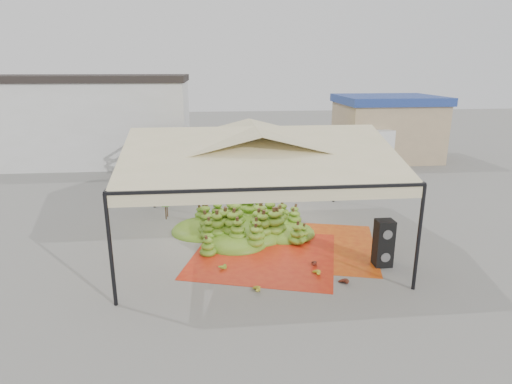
{
  "coord_description": "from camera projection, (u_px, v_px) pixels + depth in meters",
  "views": [
    {
      "loc": [
        -1.4,
        -14.07,
        5.91
      ],
      "look_at": [
        0.2,
        1.5,
        1.3
      ],
      "focal_mm": 30.0,
      "sensor_mm": 36.0,
      "label": 1
    }
  ],
  "objects": [
    {
      "name": "vendor",
      "position": [
        287.0,
        181.0,
        20.01
      ],
      "size": [
        0.65,
        0.55,
        1.5
      ],
      "primitive_type": "imported",
      "rotation": [
        0.0,
        0.0,
        2.72
      ],
      "color": "gray",
      "rests_on": "ground"
    },
    {
      "name": "hanging_bunches",
      "position": [
        233.0,
        164.0,
        14.91
      ],
      "size": [
        3.24,
        0.24,
        0.2
      ],
      "color": "#387D1A",
      "rests_on": "ground"
    },
    {
      "name": "truck_right",
      "position": [
        341.0,
        146.0,
        24.99
      ],
      "size": [
        7.05,
        4.26,
        2.29
      ],
      "rotation": [
        0.0,
        0.0,
        0.32
      ],
      "color": "#472D17",
      "rests_on": "ground"
    },
    {
      "name": "canopy_tent",
      "position": [
        255.0,
        148.0,
        14.3
      ],
      "size": [
        8.1,
        8.1,
        4.0
      ],
      "color": "black",
      "rests_on": "ground"
    },
    {
      "name": "hand_green",
      "position": [
        221.0,
        265.0,
        13.01
      ],
      "size": [
        0.6,
        0.57,
        0.21
      ],
      "primitive_type": "ellipsoid",
      "rotation": [
        0.0,
        0.0,
        -0.55
      ],
      "color": "#50841B",
      "rests_on": "ground"
    },
    {
      "name": "tarp_left",
      "position": [
        264.0,
        255.0,
        13.93
      ],
      "size": [
        5.52,
        5.37,
        0.01
      ],
      "primitive_type": "cube",
      "rotation": [
        0.0,
        0.0,
        -0.28
      ],
      "color": "red",
      "rests_on": "ground"
    },
    {
      "name": "truck_left",
      "position": [
        219.0,
        150.0,
        22.88
      ],
      "size": [
        8.01,
        4.07,
        2.63
      ],
      "rotation": [
        0.0,
        0.0,
        -0.2
      ],
      "color": "#4D3219",
      "rests_on": "ground"
    },
    {
      "name": "speaker_stack",
      "position": [
        383.0,
        243.0,
        13.02
      ],
      "size": [
        0.54,
        0.47,
        1.48
      ],
      "rotation": [
        0.0,
        0.0,
        0.01
      ],
      "color": "black",
      "rests_on": "ground"
    },
    {
      "name": "hand_red_b",
      "position": [
        343.0,
        281.0,
        12.01
      ],
      "size": [
        0.58,
        0.55,
        0.21
      ],
      "primitive_type": "ellipsoid",
      "rotation": [
        0.0,
        0.0,
        0.55
      ],
      "color": "#602516",
      "rests_on": "ground"
    },
    {
      "name": "hand_yellow_a",
      "position": [
        314.0,
        272.0,
        12.56
      ],
      "size": [
        0.52,
        0.45,
        0.21
      ],
      "primitive_type": "ellipsoid",
      "rotation": [
        0.0,
        0.0,
        0.17
      ],
      "color": "gold",
      "rests_on": "ground"
    },
    {
      "name": "tarp_right",
      "position": [
        314.0,
        245.0,
        14.68
      ],
      "size": [
        5.01,
        5.15,
        0.01
      ],
      "primitive_type": "cube",
      "rotation": [
        0.0,
        0.0,
        -0.26
      ],
      "color": "#D56214",
      "rests_on": "ground"
    },
    {
      "name": "ground",
      "position": [
        255.0,
        239.0,
        15.24
      ],
      "size": [
        90.0,
        90.0,
        0.0
      ],
      "primitive_type": "plane",
      "color": "slate",
      "rests_on": "ground"
    },
    {
      "name": "banana_leaves",
      "position": [
        171.0,
        218.0,
        17.35
      ],
      "size": [
        0.96,
        1.36,
        3.7
      ],
      "primitive_type": null,
      "color": "#337D21",
      "rests_on": "ground"
    },
    {
      "name": "building_tan",
      "position": [
        386.0,
        127.0,
        28.04
      ],
      "size": [
        6.3,
        5.3,
        4.1
      ],
      "color": "tan",
      "rests_on": "ground"
    },
    {
      "name": "banana_heap",
      "position": [
        246.0,
        218.0,
        15.61
      ],
      "size": [
        6.2,
        5.4,
        1.18
      ],
      "primitive_type": "ellipsoid",
      "rotation": [
        0.0,
        0.0,
        0.18
      ],
      "color": "#417017",
      "rests_on": "ground"
    },
    {
      "name": "hand_yellow_b",
      "position": [
        254.0,
        288.0,
        11.64
      ],
      "size": [
        0.52,
        0.45,
        0.21
      ],
      "primitive_type": "ellipsoid",
      "rotation": [
        0.0,
        0.0,
        0.18
      ],
      "color": "gold",
      "rests_on": "ground"
    },
    {
      "name": "building_white",
      "position": [
        74.0,
        119.0,
        26.85
      ],
      "size": [
        14.3,
        6.3,
        5.4
      ],
      "color": "silver",
      "rests_on": "ground"
    },
    {
      "name": "hand_red_a",
      "position": [
        311.0,
        262.0,
        13.19
      ],
      "size": [
        0.5,
        0.43,
        0.2
      ],
      "primitive_type": "ellipsoid",
      "rotation": [
        0.0,
        0.0,
        -0.19
      ],
      "color": "#511C12",
      "rests_on": "ground"
    }
  ]
}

